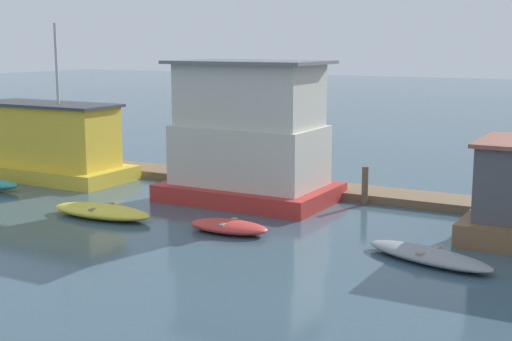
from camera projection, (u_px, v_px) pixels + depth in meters
ground_plane at (269, 203)px, 26.41m from camera, size 200.00×200.00×0.00m
dock_walkway at (301, 187)px, 28.74m from camera, size 33.80×1.92×0.30m
houseboat_yellow at (49, 144)px, 31.20m from camera, size 7.48×3.35×6.70m
houseboat_red at (249, 138)px, 26.60m from camera, size 6.29×4.11×5.23m
dinghy_yellow at (102, 211)px, 24.24m from camera, size 3.95×1.53×0.44m
dinghy_red at (229, 227)px, 22.31m from camera, size 2.73×1.35×0.39m
dinghy_grey at (428, 256)px, 19.33m from camera, size 3.98×2.26×0.36m
mooring_post_far_left at (64, 153)px, 33.18m from camera, size 0.29×0.29×1.60m
mooring_post_far_right at (365, 186)px, 26.09m from camera, size 0.24×0.24×1.42m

